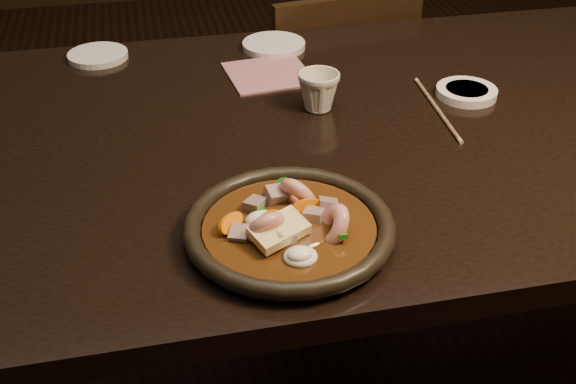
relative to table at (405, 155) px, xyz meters
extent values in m
cube|color=black|center=(0.00, 0.00, 0.06)|extent=(1.60, 0.90, 0.04)
cylinder|color=black|center=(-0.72, 0.37, -0.32)|extent=(0.06, 0.06, 0.71)
cube|color=black|center=(0.00, 0.64, -0.28)|extent=(0.43, 0.43, 0.04)
cylinder|color=black|center=(0.13, 0.82, -0.49)|extent=(0.03, 0.03, 0.37)
cylinder|color=black|center=(0.18, 0.51, -0.49)|extent=(0.03, 0.03, 0.37)
cylinder|color=black|center=(-0.17, 0.77, -0.49)|extent=(0.03, 0.03, 0.37)
cylinder|color=black|center=(-0.12, 0.47, -0.49)|extent=(0.03, 0.03, 0.37)
cube|color=black|center=(0.03, 0.47, -0.07)|extent=(0.36, 0.08, 0.40)
cylinder|color=black|center=(-0.28, -0.29, 0.08)|extent=(0.26, 0.26, 0.01)
torus|color=black|center=(-0.28, -0.29, 0.09)|extent=(0.28, 0.28, 0.02)
cylinder|color=#3A1F0A|center=(-0.28, -0.29, 0.09)|extent=(0.23, 0.23, 0.01)
ellipsoid|color=#3A1F0A|center=(-0.28, -0.29, 0.09)|extent=(0.13, 0.12, 0.04)
torus|color=#D99989|center=(-0.31, -0.31, 0.11)|extent=(0.07, 0.06, 0.06)
torus|color=#D99989|center=(-0.25, -0.24, 0.11)|extent=(0.07, 0.07, 0.06)
torus|color=#D99989|center=(-0.22, -0.31, 0.10)|extent=(0.04, 0.06, 0.06)
cube|color=gray|center=(-0.22, -0.28, 0.11)|extent=(0.03, 0.03, 0.03)
cube|color=gray|center=(-0.31, -0.24, 0.10)|extent=(0.04, 0.04, 0.03)
cube|color=gray|center=(-0.29, -0.33, 0.11)|extent=(0.03, 0.03, 0.03)
cube|color=gray|center=(-0.34, -0.30, 0.10)|extent=(0.04, 0.04, 0.03)
cube|color=gray|center=(-0.30, -0.31, 0.11)|extent=(0.04, 0.03, 0.03)
cube|color=gray|center=(-0.24, -0.29, 0.10)|extent=(0.03, 0.04, 0.03)
cube|color=gray|center=(-0.28, -0.24, 0.11)|extent=(0.03, 0.03, 0.03)
cylinder|color=orange|center=(-0.30, -0.29, 0.11)|extent=(0.05, 0.04, 0.04)
cylinder|color=orange|center=(-0.25, -0.28, 0.11)|extent=(0.04, 0.02, 0.04)
cylinder|color=orange|center=(-0.35, -0.28, 0.11)|extent=(0.05, 0.05, 0.04)
cylinder|color=orange|center=(-0.27, -0.30, 0.10)|extent=(0.05, 0.05, 0.03)
cube|color=#1B6112|center=(-0.31, -0.27, 0.11)|extent=(0.02, 0.04, 0.02)
cube|color=#1B6112|center=(-0.32, -0.33, 0.10)|extent=(0.02, 0.04, 0.02)
cube|color=#1B6112|center=(-0.29, -0.30, 0.10)|extent=(0.04, 0.03, 0.02)
cube|color=#1B6112|center=(-0.22, -0.32, 0.10)|extent=(0.01, 0.04, 0.01)
cube|color=#1B6112|center=(-0.28, -0.29, 0.10)|extent=(0.04, 0.04, 0.02)
cube|color=#1B6112|center=(-0.28, -0.21, 0.11)|extent=(0.04, 0.04, 0.01)
ellipsoid|color=white|center=(-0.28, -0.36, 0.10)|extent=(0.04, 0.04, 0.02)
ellipsoid|color=white|center=(-0.28, -0.36, 0.10)|extent=(0.03, 0.03, 0.02)
ellipsoid|color=white|center=(-0.29, -0.29, 0.10)|extent=(0.03, 0.03, 0.02)
ellipsoid|color=white|center=(-0.31, -0.28, 0.11)|extent=(0.04, 0.03, 0.02)
ellipsoid|color=white|center=(-0.29, -0.31, 0.11)|extent=(0.03, 0.03, 0.02)
ellipsoid|color=white|center=(-0.24, -0.29, 0.10)|extent=(0.03, 0.02, 0.03)
cube|color=#FBE396|center=(-0.30, -0.32, 0.11)|extent=(0.08, 0.07, 0.03)
cylinder|color=silver|center=(0.13, 0.06, 0.08)|extent=(0.11, 0.11, 0.02)
cylinder|color=silver|center=(-0.52, 0.37, 0.08)|extent=(0.12, 0.12, 0.01)
cylinder|color=silver|center=(-0.17, 0.35, 0.08)|extent=(0.13, 0.13, 0.01)
imported|color=beige|center=(-0.15, 0.06, 0.11)|extent=(0.08, 0.07, 0.07)
cylinder|color=tan|center=(0.06, 0.01, 0.08)|extent=(0.02, 0.23, 0.01)
cylinder|color=tan|center=(0.06, 0.02, 0.08)|extent=(0.02, 0.23, 0.01)
cube|color=#995E66|center=(-0.20, 0.22, 0.08)|extent=(0.17, 0.17, 0.00)
camera|label=1|loc=(-0.44, -1.03, 0.65)|focal=45.00mm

